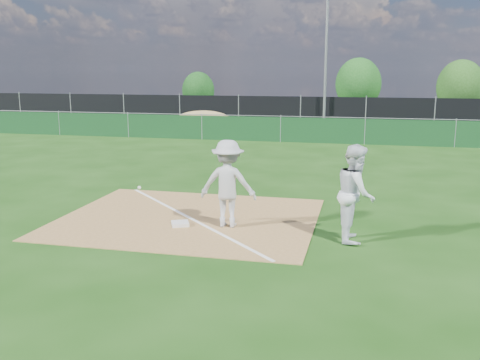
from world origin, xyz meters
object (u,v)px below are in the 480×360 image
runner (356,193)px  car_left (221,106)px  car_right (399,112)px  tree_left (198,90)px  car_mid (304,108)px  first_base (180,224)px  tree_mid (358,84)px  light_pole (326,60)px  tree_right (460,87)px  play_at_first (228,184)px

runner → car_left: bearing=16.1°
car_right → tree_left: (-16.29, 6.60, 1.07)m
car_mid → tree_left: bearing=41.9°
runner → first_base: bearing=83.6°
tree_left → tree_mid: size_ratio=0.74×
light_pole → tree_right: (9.47, 10.81, -1.84)m
tree_left → tree_right: tree_right is taller
tree_mid → runner: bearing=-89.0°
car_mid → tree_left: 11.49m
car_left → tree_right: 18.48m
runner → tree_right: (7.10, 33.28, 1.16)m
tree_left → tree_mid: bearing=5.8°
play_at_first → tree_left: 34.92m
light_pole → tree_right: size_ratio=1.90×
runner → tree_left: size_ratio=0.62×
light_pole → first_base: size_ratio=21.08×
tree_mid → tree_left: bearing=-174.2°
tree_right → first_base: bearing=-108.3°
first_base → car_right: (6.20, 26.68, 0.55)m
light_pole → car_left: bearing=149.8°
runner → car_mid: (-4.19, 27.41, -0.23)m
play_at_first → runner: 2.81m
runner → tree_right: tree_right is taller
runner → light_pole: bearing=1.4°
runner → car_mid: bearing=4.1°
runner → tree_mid: size_ratio=0.46×
car_mid → tree_mid: size_ratio=1.06×
runner → car_mid: runner is taller
car_mid → car_right: (6.52, -0.60, -0.17)m
tree_right → car_left: bearing=-160.2°
play_at_first → runner: runner is taller
play_at_first → car_mid: bearing=93.0°
car_mid → light_pole: bearing=-176.2°
first_base → tree_mid: size_ratio=0.09×
play_at_first → runner: (2.79, -0.33, 0.01)m
car_right → tree_left: tree_left is taller
runner → tree_right: 34.05m
play_at_first → tree_left: tree_left is taller
play_at_first → light_pole: bearing=88.9°
play_at_first → car_right: size_ratio=0.65×
runner → car_left: (-10.24, 27.04, -0.20)m
car_mid → tree_right: 12.81m
car_left → tree_mid: size_ratio=1.06×
light_pole → tree_right: bearing=48.8°
runner → car_left: runner is taller
play_at_first → tree_left: size_ratio=0.82×
tree_right → tree_left: bearing=179.7°
car_mid → tree_mid: tree_mid is taller
first_base → car_right: bearing=76.9°
runner → tree_left: bearing=18.0°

